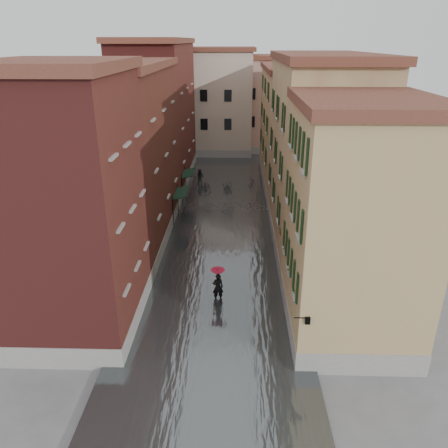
# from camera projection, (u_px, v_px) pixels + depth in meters

# --- Properties ---
(ground) EXTENTS (120.00, 120.00, 0.00)m
(ground) POSITION_uv_depth(u_px,v_px,m) (215.00, 301.00, 25.83)
(ground) COLOR slate
(ground) RESTS_ON ground
(floodwater) EXTENTS (10.00, 60.00, 0.20)m
(floodwater) POSITION_uv_depth(u_px,v_px,m) (223.00, 217.00, 37.77)
(floodwater) COLOR #454B4D
(floodwater) RESTS_ON ground
(building_left_near) EXTENTS (6.00, 8.00, 13.00)m
(building_left_near) POSITION_uv_depth(u_px,v_px,m) (72.00, 209.00, 21.66)
(building_left_near) COLOR maroon
(building_left_near) RESTS_ON ground
(building_left_mid) EXTENTS (6.00, 14.00, 12.50)m
(building_left_mid) POSITION_uv_depth(u_px,v_px,m) (125.00, 159.00, 31.89)
(building_left_mid) COLOR #56241B
(building_left_mid) RESTS_ON ground
(building_left_far) EXTENTS (6.00, 16.00, 14.00)m
(building_left_far) POSITION_uv_depth(u_px,v_px,m) (159.00, 116.00, 45.42)
(building_left_far) COLOR maroon
(building_left_far) RESTS_ON ground
(building_right_near) EXTENTS (6.00, 8.00, 11.50)m
(building_right_near) POSITION_uv_depth(u_px,v_px,m) (354.00, 227.00, 21.56)
(building_right_near) COLOR tan
(building_right_near) RESTS_ON ground
(building_right_mid) EXTENTS (6.00, 14.00, 13.00)m
(building_right_mid) POSITION_uv_depth(u_px,v_px,m) (318.00, 157.00, 31.40)
(building_right_mid) COLOR tan
(building_right_mid) RESTS_ON ground
(building_right_far) EXTENTS (6.00, 16.00, 11.50)m
(building_right_far) POSITION_uv_depth(u_px,v_px,m) (293.00, 129.00, 45.51)
(building_right_far) COLOR tan
(building_right_far) RESTS_ON ground
(building_end_cream) EXTENTS (12.00, 9.00, 13.00)m
(building_end_cream) POSITION_uv_depth(u_px,v_px,m) (206.00, 103.00, 58.39)
(building_end_cream) COLOR #C3B69B
(building_end_cream) RESTS_ON ground
(building_end_pink) EXTENTS (10.00, 9.00, 12.00)m
(building_end_pink) POSITION_uv_depth(u_px,v_px,m) (272.00, 105.00, 60.18)
(building_end_pink) COLOR tan
(building_end_pink) RESTS_ON ground
(awning_near) EXTENTS (1.09, 3.10, 2.80)m
(awning_near) POSITION_uv_depth(u_px,v_px,m) (181.00, 193.00, 36.38)
(awning_near) COLOR black
(awning_near) RESTS_ON ground
(awning_far) EXTENTS (1.09, 2.97, 2.80)m
(awning_far) POSITION_uv_depth(u_px,v_px,m) (188.00, 174.00, 41.75)
(awning_far) COLOR black
(awning_far) RESTS_ON ground
(wall_lantern) EXTENTS (0.71, 0.22, 0.35)m
(wall_lantern) POSITION_uv_depth(u_px,v_px,m) (307.00, 320.00, 19.02)
(wall_lantern) COLOR black
(wall_lantern) RESTS_ON ground
(window_planters) EXTENTS (0.59, 8.07, 0.84)m
(window_planters) POSITION_uv_depth(u_px,v_px,m) (290.00, 254.00, 23.75)
(window_planters) COLOR #985532
(window_planters) RESTS_ON ground
(pedestrian_main) EXTENTS (0.85, 0.85, 2.06)m
(pedestrian_main) POSITION_uv_depth(u_px,v_px,m) (218.00, 283.00, 25.44)
(pedestrian_main) COLOR black
(pedestrian_main) RESTS_ON ground
(pedestrian_far) EXTENTS (0.96, 0.81, 1.74)m
(pedestrian_far) POSITION_uv_depth(u_px,v_px,m) (200.00, 177.00, 46.20)
(pedestrian_far) COLOR black
(pedestrian_far) RESTS_ON ground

